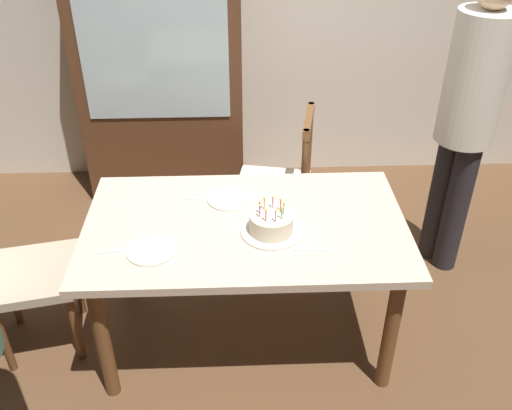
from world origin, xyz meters
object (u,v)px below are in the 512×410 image
object	(u,v)px
chair_spindle_back	(277,188)
chair_upholstered	(9,264)
birthday_cake	(271,225)
plate_far_side	(229,199)
person_guest	(468,114)
dining_table	(246,239)
plate_near_celebrant	(151,251)
china_cabinet	(160,66)

from	to	relation	value
chair_spindle_back	chair_upholstered	size ratio (longest dim) A/B	1.00
birthday_cake	plate_far_side	size ratio (longest dim) A/B	1.27
person_guest	chair_spindle_back	bearing A→B (deg)	171.40
dining_table	chair_upholstered	bearing A→B (deg)	-179.70
chair_spindle_back	plate_far_side	bearing A→B (deg)	-117.12
plate_near_celebrant	birthday_cake	bearing A→B (deg)	12.44
chair_upholstered	plate_near_celebrant	bearing A→B (deg)	-14.98
plate_far_side	chair_upholstered	xyz separation A→B (m)	(-1.07, -0.21, -0.22)
birthday_cake	person_guest	size ratio (longest dim) A/B	0.16
dining_table	plate_near_celebrant	size ratio (longest dim) A/B	6.91
birthday_cake	china_cabinet	xyz separation A→B (m)	(-0.65, 1.64, 0.16)
person_guest	chair_upholstered	bearing A→B (deg)	-165.53
dining_table	chair_upholstered	distance (m)	1.15
birthday_cake	chair_spindle_back	size ratio (longest dim) A/B	0.29
chair_spindle_back	chair_upholstered	xyz separation A→B (m)	(-1.36, -0.77, 0.07)
chair_spindle_back	person_guest	distance (m)	1.16
chair_upholstered	chair_spindle_back	bearing A→B (deg)	29.45
plate_far_side	chair_spindle_back	size ratio (longest dim) A/B	0.23
person_guest	plate_near_celebrant	bearing A→B (deg)	-153.85
dining_table	birthday_cake	xyz separation A→B (m)	(0.12, -0.08, 0.14)
birthday_cake	plate_far_side	bearing A→B (deg)	124.08
dining_table	chair_spindle_back	size ratio (longest dim) A/B	1.60
birthday_cake	plate_near_celebrant	size ratio (longest dim) A/B	1.27
plate_near_celebrant	china_cabinet	bearing A→B (deg)	93.89
plate_near_celebrant	chair_spindle_back	size ratio (longest dim) A/B	0.23
dining_table	plate_far_side	xyz separation A→B (m)	(-0.08, 0.20, 0.10)
birthday_cake	plate_far_side	world-z (taller)	birthday_cake
person_guest	china_cabinet	xyz separation A→B (m)	(-1.77, 0.95, -0.05)
dining_table	chair_upholstered	world-z (taller)	chair_upholstered
chair_spindle_back	birthday_cake	bearing A→B (deg)	-96.37
birthday_cake	china_cabinet	distance (m)	1.77
chair_spindle_back	dining_table	bearing A→B (deg)	-105.48
birthday_cake	chair_spindle_back	bearing A→B (deg)	83.63
dining_table	person_guest	bearing A→B (deg)	26.31
china_cabinet	plate_far_side	bearing A→B (deg)	-71.20
plate_near_celebrant	chair_upholstered	world-z (taller)	chair_upholstered
birthday_cake	chair_spindle_back	world-z (taller)	chair_spindle_back
dining_table	chair_spindle_back	distance (m)	0.81
chair_spindle_back	china_cabinet	size ratio (longest dim) A/B	0.50
china_cabinet	birthday_cake	bearing A→B (deg)	-68.27
dining_table	plate_far_side	bearing A→B (deg)	110.70
dining_table	china_cabinet	distance (m)	1.68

